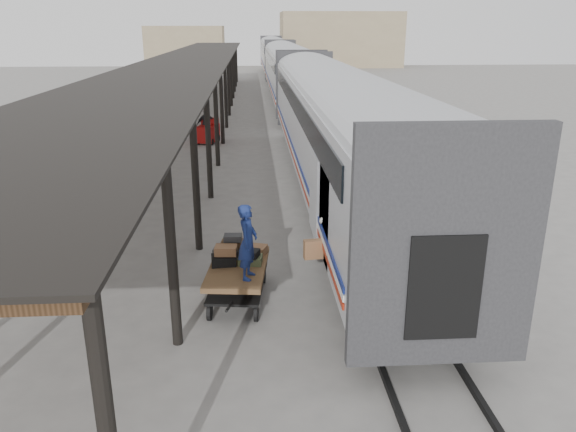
{
  "coord_description": "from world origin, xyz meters",
  "views": [
    {
      "loc": [
        0.21,
        -11.87,
        5.99
      ],
      "look_at": [
        1.02,
        0.73,
        1.7
      ],
      "focal_mm": 35.0,
      "sensor_mm": 36.0,
      "label": 1
    }
  ],
  "objects_px": {
    "luggage_tug": "(208,132)",
    "pedestrian": "(207,125)",
    "baggage_cart": "(238,274)",
    "porter": "(248,242)"
  },
  "relations": [
    {
      "from": "pedestrian",
      "to": "baggage_cart",
      "type": "bearing_deg",
      "value": 90.92
    },
    {
      "from": "baggage_cart",
      "to": "porter",
      "type": "xyz_separation_m",
      "value": [
        0.25,
        -0.65,
        1.03
      ]
    },
    {
      "from": "luggage_tug",
      "to": "baggage_cart",
      "type": "bearing_deg",
      "value": -68.24
    },
    {
      "from": "baggage_cart",
      "to": "pedestrian",
      "type": "distance_m",
      "value": 18.77
    },
    {
      "from": "porter",
      "to": "pedestrian",
      "type": "xyz_separation_m",
      "value": [
        -2.29,
        19.31,
        -0.76
      ]
    },
    {
      "from": "pedestrian",
      "to": "porter",
      "type": "bearing_deg",
      "value": 91.44
    },
    {
      "from": "luggage_tug",
      "to": "pedestrian",
      "type": "height_order",
      "value": "pedestrian"
    },
    {
      "from": "porter",
      "to": "pedestrian",
      "type": "distance_m",
      "value": 19.46
    },
    {
      "from": "baggage_cart",
      "to": "porter",
      "type": "relative_size",
      "value": 1.53
    },
    {
      "from": "baggage_cart",
      "to": "pedestrian",
      "type": "relative_size",
      "value": 1.37
    }
  ]
}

